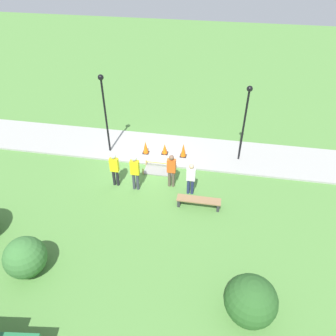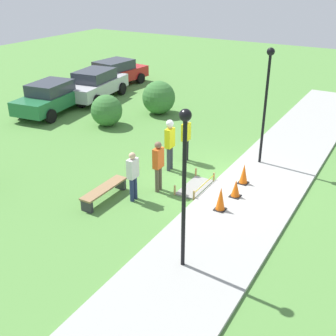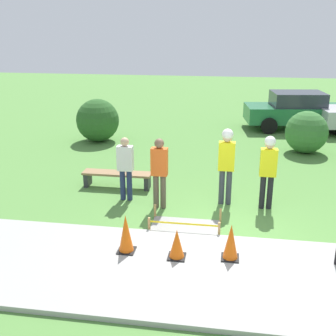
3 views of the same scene
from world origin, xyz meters
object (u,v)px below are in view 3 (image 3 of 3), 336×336
(traffic_cone_far_patch, at_px, (177,244))
(parked_car_green, at_px, (297,110))
(park_bench, at_px, (117,176))
(bystander_in_gray_shirt, at_px, (125,165))
(worker_supervisor, at_px, (227,159))
(worker_assistant, at_px, (268,166))
(traffic_cone_near_patch, at_px, (126,233))
(bystander_in_orange_shirt, at_px, (159,169))
(traffic_cone_sidewalk_edge, at_px, (231,242))

(traffic_cone_far_patch, relative_size, parked_car_green, 0.13)
(park_bench, bearing_deg, parked_car_green, 53.90)
(traffic_cone_far_patch, bearing_deg, parked_car_green, 72.60)
(bystander_in_gray_shirt, bearing_deg, parked_car_green, 58.72)
(worker_supervisor, xyz_separation_m, worker_assistant, (1.01, -0.12, -0.08))
(traffic_cone_near_patch, height_order, bystander_in_gray_shirt, bystander_in_gray_shirt)
(parked_car_green, bearing_deg, park_bench, -133.85)
(traffic_cone_far_patch, relative_size, worker_assistant, 0.32)
(traffic_cone_far_patch, bearing_deg, traffic_cone_near_patch, 175.27)
(traffic_cone_near_patch, bearing_deg, traffic_cone_far_patch, -4.73)
(parked_car_green, bearing_deg, worker_assistant, -109.37)
(traffic_cone_near_patch, distance_m, bystander_in_gray_shirt, 2.87)
(worker_supervisor, bearing_deg, bystander_in_orange_shirt, -162.86)
(traffic_cone_sidewalk_edge, distance_m, worker_assistant, 2.91)
(worker_assistant, height_order, bystander_in_gray_shirt, worker_assistant)
(parked_car_green, bearing_deg, worker_supervisor, -115.72)
(worker_supervisor, bearing_deg, traffic_cone_far_patch, -105.69)
(bystander_in_orange_shirt, bearing_deg, park_bench, 139.97)
(worker_assistant, bearing_deg, bystander_in_orange_shirt, -171.94)
(traffic_cone_sidewalk_edge, xyz_separation_m, worker_assistant, (0.82, 2.72, 0.67))
(traffic_cone_far_patch, height_order, park_bench, traffic_cone_far_patch)
(park_bench, height_order, bystander_in_orange_shirt, bystander_in_orange_shirt)
(parked_car_green, bearing_deg, bystander_in_orange_shirt, -123.42)
(park_bench, xyz_separation_m, worker_assistant, (4.03, -0.82, 0.80))
(bystander_in_orange_shirt, xyz_separation_m, bystander_in_gray_shirt, (-0.95, 0.36, -0.07))
(traffic_cone_sidewalk_edge, distance_m, bystander_in_gray_shirt, 3.88)
(traffic_cone_far_patch, distance_m, bystander_in_gray_shirt, 3.36)
(bystander_in_orange_shirt, bearing_deg, traffic_cone_sidewalk_edge, -52.77)
(traffic_cone_sidewalk_edge, height_order, park_bench, traffic_cone_sidewalk_edge)
(traffic_cone_sidewalk_edge, xyz_separation_m, worker_supervisor, (-0.18, 2.84, 0.75))
(worker_assistant, xyz_separation_m, bystander_in_gray_shirt, (-3.55, -0.01, -0.17))
(park_bench, distance_m, worker_supervisor, 3.22)
(bystander_in_orange_shirt, distance_m, parked_car_green, 10.22)
(traffic_cone_near_patch, distance_m, parked_car_green, 12.50)
(traffic_cone_near_patch, height_order, traffic_cone_far_patch, traffic_cone_near_patch)
(park_bench, relative_size, parked_car_green, 0.43)
(traffic_cone_near_patch, distance_m, traffic_cone_far_patch, 1.02)
(traffic_cone_sidewalk_edge, height_order, worker_supervisor, worker_supervisor)
(traffic_cone_near_patch, relative_size, traffic_cone_sidewalk_edge, 1.09)
(worker_supervisor, bearing_deg, parked_car_green, 72.03)
(worker_assistant, bearing_deg, traffic_cone_far_patch, -122.97)
(traffic_cone_near_patch, relative_size, traffic_cone_far_patch, 1.32)
(park_bench, distance_m, parked_car_green, 9.93)
(park_bench, height_order, worker_assistant, worker_assistant)
(traffic_cone_near_patch, xyz_separation_m, bystander_in_orange_shirt, (0.25, 2.38, 0.53))
(parked_car_green, bearing_deg, traffic_cone_sidewalk_edge, -110.63)
(park_bench, bearing_deg, bystander_in_gray_shirt, -60.31)
(bystander_in_gray_shirt, bearing_deg, traffic_cone_far_patch, -58.81)
(parked_car_green, bearing_deg, traffic_cone_far_patch, -115.14)
(bystander_in_gray_shirt, height_order, parked_car_green, bystander_in_gray_shirt)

